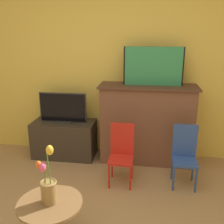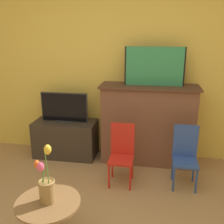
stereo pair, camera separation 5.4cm
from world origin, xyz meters
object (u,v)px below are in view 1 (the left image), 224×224
object	(u,v)px
chair_blue	(185,153)
vase_tulips	(48,186)
painting	(153,66)
chair_red	(122,151)
tv_monitor	(63,108)

from	to	relation	value
chair_blue	vase_tulips	distance (m)	1.70
painting	vase_tulips	distance (m)	2.04
chair_red	tv_monitor	bearing A→B (deg)	147.36
tv_monitor	chair_blue	distance (m)	1.76
chair_blue	vase_tulips	size ratio (longest dim) A/B	1.40
tv_monitor	chair_red	distance (m)	1.13
tv_monitor	painting	bearing A→B (deg)	1.39
painting	chair_blue	world-z (taller)	painting
tv_monitor	chair_blue	size ratio (longest dim) A/B	0.93
painting	chair_red	xyz separation A→B (m)	(-0.34, -0.61, -0.94)
tv_monitor	chair_red	xyz separation A→B (m)	(0.91, -0.58, -0.34)
tv_monitor	vase_tulips	size ratio (longest dim) A/B	1.30
tv_monitor	chair_blue	world-z (taller)	tv_monitor
painting	chair_blue	bearing A→B (deg)	-53.42
tv_monitor	chair_red	world-z (taller)	tv_monitor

